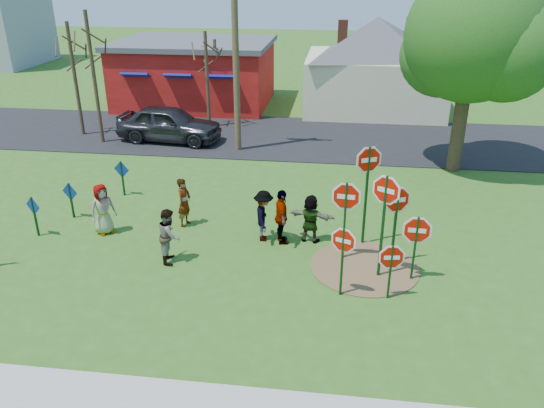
{
  "coord_description": "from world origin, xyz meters",
  "views": [
    {
      "loc": [
        3.5,
        -14.72,
        8.21
      ],
      "look_at": [
        1.55,
        0.51,
        1.21
      ],
      "focal_mm": 35.0,
      "sensor_mm": 36.0,
      "label": 1
    }
  ],
  "objects_px": {
    "stop_sign_a": "(343,247)",
    "leafy_tree": "(475,42)",
    "stop_sign_c": "(385,203)",
    "stop_sign_d": "(397,206)",
    "suv": "(169,124)",
    "person_b": "(184,202)",
    "stop_sign_b": "(368,171)",
    "person_a": "(103,209)",
    "utility_pole": "(235,43)"
  },
  "relations": [
    {
      "from": "stop_sign_b",
      "to": "stop_sign_d",
      "type": "relative_size",
      "value": 1.3
    },
    {
      "from": "stop_sign_b",
      "to": "leafy_tree",
      "type": "bearing_deg",
      "value": 35.73
    },
    {
      "from": "stop_sign_d",
      "to": "utility_pole",
      "type": "distance_m",
      "value": 12.16
    },
    {
      "from": "stop_sign_c",
      "to": "person_b",
      "type": "xyz_separation_m",
      "value": [
        -6.39,
        2.47,
        -1.44
      ]
    },
    {
      "from": "person_a",
      "to": "leafy_tree",
      "type": "relative_size",
      "value": 0.21
    },
    {
      "from": "stop_sign_c",
      "to": "leafy_tree",
      "type": "distance_m",
      "value": 10.38
    },
    {
      "from": "stop_sign_b",
      "to": "stop_sign_d",
      "type": "xyz_separation_m",
      "value": [
        0.82,
        -1.14,
        -0.62
      ]
    },
    {
      "from": "leafy_tree",
      "to": "utility_pole",
      "type": "bearing_deg",
      "value": 171.87
    },
    {
      "from": "person_a",
      "to": "suv",
      "type": "relative_size",
      "value": 0.33
    },
    {
      "from": "stop_sign_a",
      "to": "stop_sign_c",
      "type": "distance_m",
      "value": 1.73
    },
    {
      "from": "stop_sign_a",
      "to": "leafy_tree",
      "type": "distance_m",
      "value": 12.0
    },
    {
      "from": "stop_sign_d",
      "to": "utility_pole",
      "type": "bearing_deg",
      "value": 100.41
    },
    {
      "from": "stop_sign_a",
      "to": "person_a",
      "type": "bearing_deg",
      "value": -176.69
    },
    {
      "from": "stop_sign_b",
      "to": "utility_pole",
      "type": "relative_size",
      "value": 0.36
    },
    {
      "from": "utility_pole",
      "to": "stop_sign_b",
      "type": "bearing_deg",
      "value": -56.79
    },
    {
      "from": "suv",
      "to": "stop_sign_a",
      "type": "bearing_deg",
      "value": -139.24
    },
    {
      "from": "person_b",
      "to": "stop_sign_b",
      "type": "bearing_deg",
      "value": -82.19
    },
    {
      "from": "stop_sign_c",
      "to": "utility_pole",
      "type": "height_order",
      "value": "utility_pole"
    },
    {
      "from": "leafy_tree",
      "to": "person_b",
      "type": "bearing_deg",
      "value": -146.8
    },
    {
      "from": "stop_sign_a",
      "to": "stop_sign_c",
      "type": "height_order",
      "value": "stop_sign_c"
    },
    {
      "from": "person_a",
      "to": "person_b",
      "type": "distance_m",
      "value": 2.65
    },
    {
      "from": "stop_sign_b",
      "to": "suv",
      "type": "xyz_separation_m",
      "value": [
        -9.31,
        9.56,
        -1.57
      ]
    },
    {
      "from": "stop_sign_c",
      "to": "stop_sign_d",
      "type": "height_order",
      "value": "stop_sign_c"
    },
    {
      "from": "person_b",
      "to": "utility_pole",
      "type": "xyz_separation_m",
      "value": [
        0.32,
        8.1,
        4.14
      ]
    },
    {
      "from": "utility_pole",
      "to": "person_a",
      "type": "bearing_deg",
      "value": -107.36
    },
    {
      "from": "leafy_tree",
      "to": "stop_sign_b",
      "type": "bearing_deg",
      "value": -120.24
    },
    {
      "from": "leafy_tree",
      "to": "person_a",
      "type": "bearing_deg",
      "value": -149.16
    },
    {
      "from": "stop_sign_d",
      "to": "person_a",
      "type": "height_order",
      "value": "stop_sign_d"
    },
    {
      "from": "stop_sign_b",
      "to": "stop_sign_c",
      "type": "height_order",
      "value": "stop_sign_b"
    },
    {
      "from": "person_a",
      "to": "stop_sign_b",
      "type": "bearing_deg",
      "value": -46.04
    },
    {
      "from": "leafy_tree",
      "to": "suv",
      "type": "bearing_deg",
      "value": 170.27
    },
    {
      "from": "stop_sign_d",
      "to": "suv",
      "type": "relative_size",
      "value": 0.51
    },
    {
      "from": "suv",
      "to": "utility_pole",
      "type": "bearing_deg",
      "value": -97.72
    },
    {
      "from": "person_b",
      "to": "stop_sign_c",
      "type": "bearing_deg",
      "value": -97.97
    },
    {
      "from": "stop_sign_b",
      "to": "suv",
      "type": "distance_m",
      "value": 13.44
    },
    {
      "from": "stop_sign_d",
      "to": "leafy_tree",
      "type": "xyz_separation_m",
      "value": [
        3.4,
        8.39,
        3.48
      ]
    },
    {
      "from": "person_a",
      "to": "suv",
      "type": "distance_m",
      "value": 9.94
    },
    {
      "from": "stop_sign_d",
      "to": "utility_pole",
      "type": "height_order",
      "value": "utility_pole"
    },
    {
      "from": "stop_sign_c",
      "to": "stop_sign_d",
      "type": "distance_m",
      "value": 0.97
    },
    {
      "from": "stop_sign_a",
      "to": "stop_sign_c",
      "type": "relative_size",
      "value": 0.66
    },
    {
      "from": "person_b",
      "to": "suv",
      "type": "xyz_separation_m",
      "value": [
        -3.32,
        9.0,
        0.07
      ]
    },
    {
      "from": "stop_sign_a",
      "to": "stop_sign_d",
      "type": "bearing_deg",
      "value": 73.28
    },
    {
      "from": "stop_sign_d",
      "to": "person_b",
      "type": "xyz_separation_m",
      "value": [
        -6.81,
        1.7,
        -1.02
      ]
    },
    {
      "from": "stop_sign_b",
      "to": "person_a",
      "type": "height_order",
      "value": "stop_sign_b"
    },
    {
      "from": "stop_sign_b",
      "to": "stop_sign_c",
      "type": "distance_m",
      "value": 1.96
    },
    {
      "from": "stop_sign_b",
      "to": "stop_sign_a",
      "type": "bearing_deg",
      "value": -126.7
    },
    {
      "from": "stop_sign_d",
      "to": "person_b",
      "type": "distance_m",
      "value": 7.09
    },
    {
      "from": "stop_sign_c",
      "to": "suv",
      "type": "height_order",
      "value": "stop_sign_c"
    },
    {
      "from": "suv",
      "to": "leafy_tree",
      "type": "relative_size",
      "value": 0.62
    },
    {
      "from": "person_b",
      "to": "suv",
      "type": "height_order",
      "value": "suv"
    }
  ]
}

